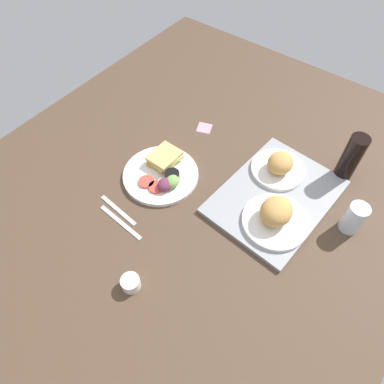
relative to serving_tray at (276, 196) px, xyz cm
name	(u,v)px	position (x,y,z in cm)	size (l,w,h in cm)	color
ground_plane	(189,193)	(15.76, -25.80, -2.30)	(190.00, 150.00, 3.00)	#4C3828
serving_tray	(276,196)	(0.00, 0.00, 0.00)	(45.00, 33.00, 1.60)	gray
bread_plate_near	(279,166)	(-9.78, -4.82, 3.70)	(19.28, 19.28, 8.24)	white
bread_plate_far	(276,216)	(9.72, 4.53, 4.19)	(21.49, 21.49, 9.25)	white
plate_with_salad	(163,173)	(15.92, -37.43, 0.96)	(27.20, 27.20, 5.40)	white
drinking_glass	(354,218)	(-3.88, 24.70, 4.87)	(6.24, 6.24, 11.34)	silver
soda_bottle	(351,158)	(-23.60, 14.30, 8.56)	(6.40, 6.40, 18.72)	black
espresso_cup	(131,283)	(53.35, -18.15, 1.20)	(5.60, 5.60, 4.00)	silver
fork	(118,210)	(36.58, -39.85, -0.55)	(17.00, 1.40, 0.50)	#B7B7BC
knife	(121,222)	(39.58, -35.85, -0.55)	(19.00, 1.40, 0.50)	#B7B7BC
sticky_note	(204,128)	(-13.43, -40.02, -0.74)	(5.60, 5.60, 0.12)	pink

